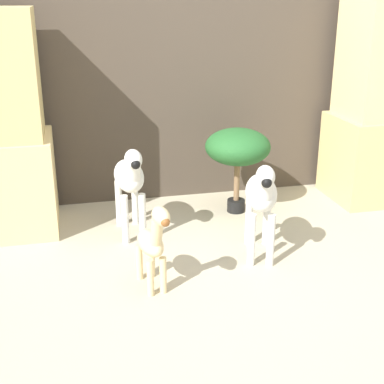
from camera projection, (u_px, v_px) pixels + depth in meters
name	position (u px, v px, depth m)	size (l,w,h in m)	color
ground_plane	(250.00, 281.00, 2.77)	(14.00, 14.00, 0.00)	#B2A88E
wall_back	(191.00, 41.00, 3.62)	(6.40, 0.08, 2.20)	#473D33
rock_pillar_right	(384.00, 105.00, 3.70)	(0.67, 0.53, 1.45)	#D1B775
zebra_right	(262.00, 195.00, 2.89)	(0.27, 0.51, 0.59)	silver
zebra_left	(130.00, 178.00, 3.17)	(0.18, 0.51, 0.59)	silver
giraffe_figurine	(153.00, 241.00, 2.60)	(0.15, 0.38, 0.49)	beige
potted_palm_front	(238.00, 149.00, 3.51)	(0.43, 0.43, 0.58)	black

